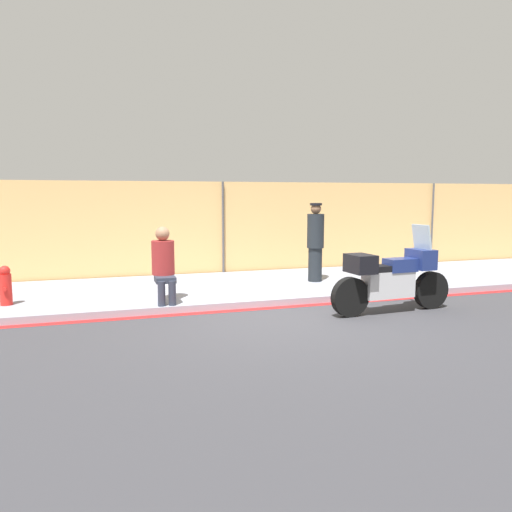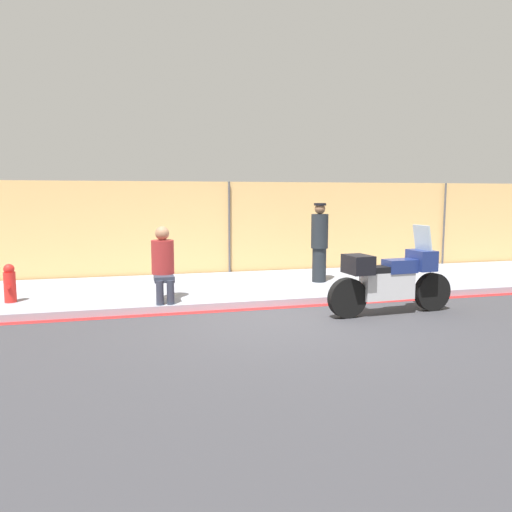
{
  "view_description": "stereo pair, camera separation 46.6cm",
  "coord_description": "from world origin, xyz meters",
  "px_view_note": "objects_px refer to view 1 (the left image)",
  "views": [
    {
      "loc": [
        -2.83,
        -7.34,
        1.96
      ],
      "look_at": [
        -0.1,
        1.29,
        0.86
      ],
      "focal_mm": 35.0,
      "sensor_mm": 36.0,
      "label": 1
    },
    {
      "loc": [
        -2.38,
        -7.47,
        1.96
      ],
      "look_at": [
        -0.1,
        1.29,
        0.86
      ],
      "focal_mm": 35.0,
      "sensor_mm": 36.0,
      "label": 2
    }
  ],
  "objects_px": {
    "fire_hydrant": "(5,286)",
    "person_seated_on_curb": "(164,261)",
    "officer_standing": "(315,241)",
    "motorcycle": "(391,278)"
  },
  "relations": [
    {
      "from": "fire_hydrant",
      "to": "person_seated_on_curb",
      "type": "bearing_deg",
      "value": -11.25
    },
    {
      "from": "motorcycle",
      "to": "person_seated_on_curb",
      "type": "xyz_separation_m",
      "value": [
        -3.58,
        1.47,
        0.25
      ]
    },
    {
      "from": "officer_standing",
      "to": "motorcycle",
      "type": "bearing_deg",
      "value": -84.99
    },
    {
      "from": "person_seated_on_curb",
      "to": "fire_hydrant",
      "type": "bearing_deg",
      "value": 168.75
    },
    {
      "from": "motorcycle",
      "to": "fire_hydrant",
      "type": "relative_size",
      "value": 3.4
    },
    {
      "from": "officer_standing",
      "to": "person_seated_on_curb",
      "type": "bearing_deg",
      "value": -161.75
    },
    {
      "from": "fire_hydrant",
      "to": "motorcycle",
      "type": "bearing_deg",
      "value": -17.8
    },
    {
      "from": "fire_hydrant",
      "to": "officer_standing",
      "type": "bearing_deg",
      "value": 5.72
    },
    {
      "from": "motorcycle",
      "to": "officer_standing",
      "type": "distance_m",
      "value": 2.61
    },
    {
      "from": "officer_standing",
      "to": "fire_hydrant",
      "type": "bearing_deg",
      "value": -174.28
    }
  ]
}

